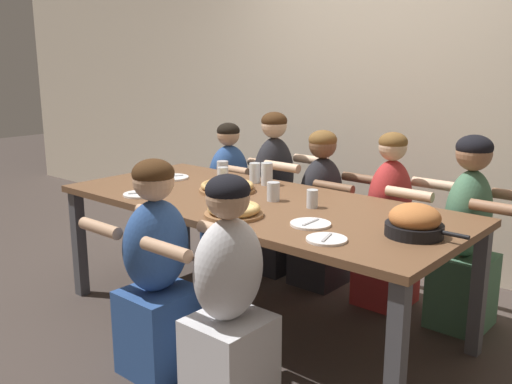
{
  "coord_description": "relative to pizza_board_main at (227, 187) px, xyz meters",
  "views": [
    {
      "loc": [
        2.07,
        -2.41,
        1.55
      ],
      "look_at": [
        0.0,
        0.0,
        0.8
      ],
      "focal_mm": 40.0,
      "sensor_mm": 36.0,
      "label": 1
    }
  ],
  "objects": [
    {
      "name": "drinking_glass_d",
      "position": [
        -0.28,
        0.25,
        0.02
      ],
      "size": [
        0.08,
        0.08,
        0.12
      ],
      "color": "silver",
      "rests_on": "dining_table"
    },
    {
      "name": "empty_plate_d",
      "position": [
        -0.32,
        -0.41,
        -0.02
      ],
      "size": [
        0.2,
        0.2,
        0.02
      ],
      "color": "white",
      "rests_on": "dining_table"
    },
    {
      "name": "restaurant_back_panel",
      "position": [
        0.28,
        1.45,
        0.82
      ],
      "size": [
        10.0,
        0.06,
        3.2
      ],
      "primitive_type": "cube",
      "color": "beige",
      "rests_on": "ground"
    },
    {
      "name": "diner_near_midright",
      "position": [
        0.76,
        -0.8,
        -0.28
      ],
      "size": [
        0.51,
        0.4,
        1.08
      ],
      "rotation": [
        0.0,
        0.0,
        1.57
      ],
      "color": "silver",
      "rests_on": "ground"
    },
    {
      "name": "pizza_board_main",
      "position": [
        0.0,
        0.0,
        0.0
      ],
      "size": [
        0.35,
        0.35,
        0.05
      ],
      "color": "#996B42",
      "rests_on": "dining_table"
    },
    {
      "name": "diner_far_center",
      "position": [
        0.24,
        0.68,
        -0.28
      ],
      "size": [
        0.51,
        0.4,
        1.08
      ],
      "rotation": [
        0.0,
        0.0,
        -1.57
      ],
      "color": "#232328",
      "rests_on": "ground"
    },
    {
      "name": "skillet_bowl",
      "position": [
        1.27,
        -0.09,
        0.04
      ],
      "size": [
        0.39,
        0.27,
        0.15
      ],
      "color": "black",
      "rests_on": "dining_table"
    },
    {
      "name": "drinking_glass_b",
      "position": [
        0.07,
        0.3,
        0.04
      ],
      "size": [
        0.08,
        0.08,
        0.15
      ],
      "color": "silver",
      "rests_on": "dining_table"
    },
    {
      "name": "drinking_glass_e",
      "position": [
        -0.18,
        0.15,
        0.02
      ],
      "size": [
        0.07,
        0.07,
        0.11
      ],
      "color": "silver",
      "rests_on": "dining_table"
    },
    {
      "name": "empty_plate_c",
      "position": [
        -0.56,
        0.04,
        -0.02
      ],
      "size": [
        0.23,
        0.23,
        0.02
      ],
      "color": "white",
      "rests_on": "dining_table"
    },
    {
      "name": "pizza_board_second",
      "position": [
        0.41,
        -0.38,
        0.0
      ],
      "size": [
        0.31,
        0.31,
        0.06
      ],
      "color": "#996B42",
      "rests_on": "dining_table"
    },
    {
      "name": "ground_plane",
      "position": [
        0.28,
        -0.06,
        -0.78
      ],
      "size": [
        18.0,
        18.0,
        0.0
      ],
      "primitive_type": "plane",
      "color": "#423833",
      "rests_on": "ground"
    },
    {
      "name": "cocktail_glass_blue",
      "position": [
        -0.51,
        -0.22,
        0.01
      ],
      "size": [
        0.08,
        0.08,
        0.12
      ],
      "color": "silver",
      "rests_on": "dining_table"
    },
    {
      "name": "diner_far_midright",
      "position": [
        0.75,
        0.68,
        -0.28
      ],
      "size": [
        0.51,
        0.4,
        1.11
      ],
      "rotation": [
        0.0,
        0.0,
        -1.57
      ],
      "color": "#B22D2D",
      "rests_on": "ground"
    },
    {
      "name": "diner_near_center",
      "position": [
        0.28,
        -0.8,
        -0.27
      ],
      "size": [
        0.51,
        0.4,
        1.09
      ],
      "rotation": [
        0.0,
        0.0,
        1.57
      ],
      "color": "#2D5193",
      "rests_on": "ground"
    },
    {
      "name": "drinking_glass_a",
      "position": [
        0.62,
        0.02,
        0.02
      ],
      "size": [
        0.06,
        0.06,
        0.1
      ],
      "color": "silver",
      "rests_on": "dining_table"
    },
    {
      "name": "diner_far_left",
      "position": [
        -0.63,
        0.68,
        -0.3
      ],
      "size": [
        0.51,
        0.4,
        1.07
      ],
      "rotation": [
        0.0,
        0.0,
        -1.57
      ],
      "color": "#2D5193",
      "rests_on": "ground"
    },
    {
      "name": "empty_plate_a",
      "position": [
        0.81,
        -0.26,
        -0.02
      ],
      "size": [
        0.2,
        0.2,
        0.02
      ],
      "color": "white",
      "rests_on": "dining_table"
    },
    {
      "name": "drinking_glass_c",
      "position": [
        -0.04,
        0.3,
        0.04
      ],
      "size": [
        0.07,
        0.07,
        0.13
      ],
      "color": "silver",
      "rests_on": "dining_table"
    },
    {
      "name": "diner_far_right",
      "position": [
        1.24,
        0.68,
        -0.25
      ],
      "size": [
        0.51,
        0.4,
        1.14
      ],
      "rotation": [
        0.0,
        0.0,
        -1.57
      ],
      "color": "#477556",
      "rests_on": "ground"
    },
    {
      "name": "diner_far_midleft",
      "position": [
        -0.18,
        0.68,
        -0.24
      ],
      "size": [
        0.51,
        0.4,
        1.17
      ],
      "rotation": [
        0.0,
        0.0,
        -1.57
      ],
      "color": "#232328",
      "rests_on": "ground"
    },
    {
      "name": "dining_table",
      "position": [
        0.28,
        -0.06,
        -0.09
      ],
      "size": [
        2.41,
        1.04,
        0.75
      ],
      "color": "brown",
      "rests_on": "ground"
    },
    {
      "name": "drinking_glass_f",
      "position": [
        0.36,
        0.0,
        0.02
      ],
      "size": [
        0.07,
        0.07,
        0.11
      ],
      "color": "silver",
      "rests_on": "dining_table"
    },
    {
      "name": "empty_plate_b",
      "position": [
        1.0,
        -0.41,
        -0.02
      ],
      "size": [
        0.19,
        0.19,
        0.02
      ],
      "color": "white",
      "rests_on": "dining_table"
    }
  ]
}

